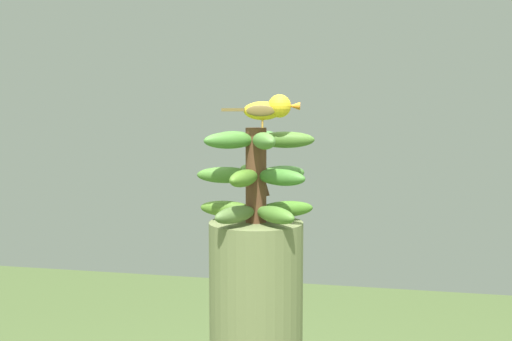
{
  "coord_description": "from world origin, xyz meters",
  "views": [
    {
      "loc": [
        1.49,
        0.31,
        1.6
      ],
      "look_at": [
        0.0,
        0.0,
        1.46
      ],
      "focal_mm": 40.87,
      "sensor_mm": 36.0,
      "label": 1
    }
  ],
  "objects": [
    {
      "name": "banana_bunch",
      "position": [
        -0.0,
        0.0,
        1.45
      ],
      "size": [
        0.32,
        0.32,
        0.25
      ],
      "color": "brown",
      "rests_on": "banana_tree"
    },
    {
      "name": "perched_bird",
      "position": [
        0.02,
        0.04,
        1.63
      ],
      "size": [
        0.07,
        0.2,
        0.08
      ],
      "color": "#C68933",
      "rests_on": "banana_bunch"
    }
  ]
}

